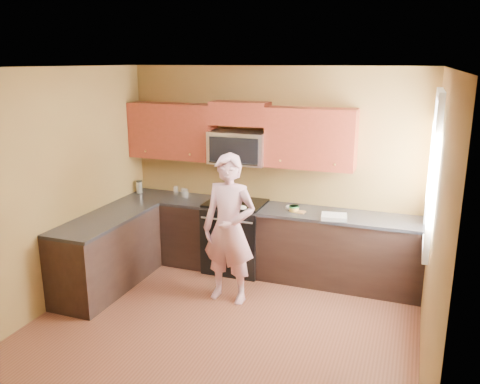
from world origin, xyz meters
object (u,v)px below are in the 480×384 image
at_px(woman, 229,229).
at_px(frying_pan, 231,204).
at_px(microwave, 239,163).
at_px(butter_tub, 294,211).
at_px(travel_mug, 140,193).
at_px(stove, 236,236).

height_order(woman, frying_pan, woman).
xyz_separation_m(microwave, frying_pan, (-0.02, -0.23, -0.50)).
xyz_separation_m(woman, butter_tub, (0.56, 0.81, 0.04)).
height_order(woman, travel_mug, woman).
bearing_deg(stove, woman, -74.16).
relative_size(butter_tub, travel_mug, 0.69).
height_order(microwave, travel_mug, microwave).
height_order(stove, travel_mug, travel_mug).
relative_size(microwave, frying_pan, 1.82).
height_order(stove, microwave, microwave).
xyz_separation_m(stove, woman, (0.24, -0.85, 0.40)).
bearing_deg(butter_tub, woman, -124.93).
relative_size(stove, woman, 0.54).
bearing_deg(frying_pan, butter_tub, -7.70).
distance_m(microwave, travel_mug, 1.59).
distance_m(frying_pan, butter_tub, 0.83).
distance_m(stove, microwave, 0.98).
bearing_deg(microwave, woman, -76.11).
bearing_deg(travel_mug, microwave, 2.66).
relative_size(woman, travel_mug, 9.58).
relative_size(frying_pan, butter_tub, 3.30).
bearing_deg(stove, travel_mug, 177.88).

